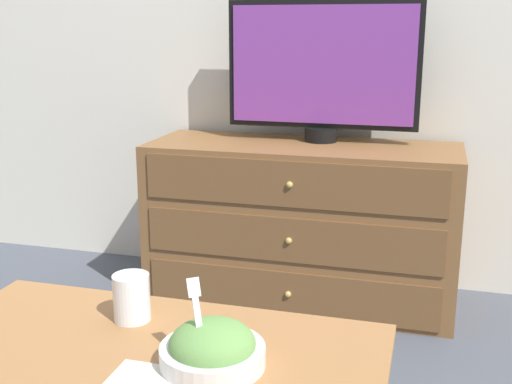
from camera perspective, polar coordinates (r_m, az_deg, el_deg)
ground_plane at (r=2.82m, az=4.76°, el=-7.26°), size 12.00×12.00×0.00m
dresser at (r=2.49m, az=4.05°, el=-2.76°), size 1.17×0.45×0.61m
tv at (r=2.46m, az=5.95°, el=10.90°), size 0.73×0.12×0.53m
coffee_table at (r=1.36m, az=-9.60°, el=-16.03°), size 0.94×0.49×0.42m
takeout_bowl at (r=1.24m, az=-3.90°, el=-13.73°), size 0.20×0.20×0.17m
drink_cup at (r=1.44m, az=-10.99°, el=-9.43°), size 0.08×0.08×0.10m
napkin at (r=1.22m, az=-10.35°, el=-16.22°), size 0.13×0.13×0.00m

